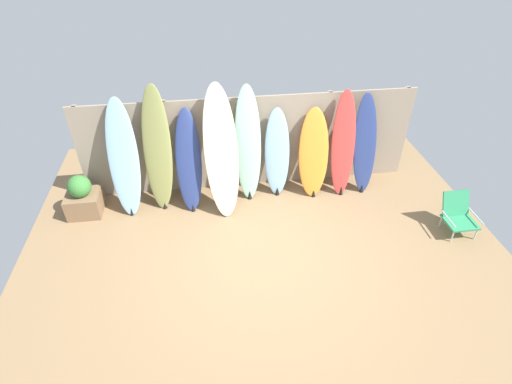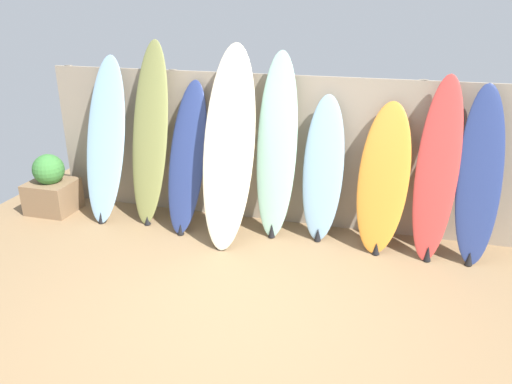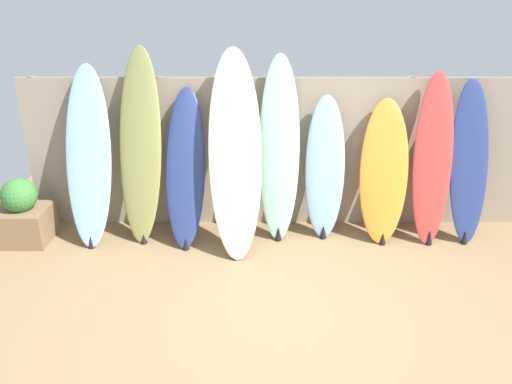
# 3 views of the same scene
# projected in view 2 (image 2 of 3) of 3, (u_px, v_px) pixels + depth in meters

# --- Properties ---
(ground) EXTENTS (7.68, 7.68, 0.00)m
(ground) POSITION_uv_depth(u_px,v_px,m) (239.00, 311.00, 4.46)
(ground) COLOR #8E704C
(fence_back) EXTENTS (6.08, 0.11, 1.80)m
(fence_back) POSITION_uv_depth(u_px,v_px,m) (288.00, 152.00, 5.92)
(fence_back) COLOR gray
(fence_back) RESTS_ON ground
(surfboard_skyblue_0) EXTENTS (0.51, 0.70, 1.97)m
(surfboard_skyblue_0) POSITION_uv_depth(u_px,v_px,m) (106.00, 141.00, 6.08)
(surfboard_skyblue_0) COLOR #8CB7D6
(surfboard_skyblue_0) RESTS_ON ground
(surfboard_olive_1) EXTENTS (0.55, 0.63, 2.17)m
(surfboard_olive_1) POSITION_uv_depth(u_px,v_px,m) (150.00, 135.00, 5.95)
(surfboard_olive_1) COLOR olive
(surfboard_olive_1) RESTS_ON ground
(surfboard_navy_2) EXTENTS (0.48, 0.74, 1.73)m
(surfboard_navy_2) POSITION_uv_depth(u_px,v_px,m) (187.00, 158.00, 5.83)
(surfboard_navy_2) COLOR navy
(surfboard_navy_2) RESTS_ON ground
(surfboard_cream_3) EXTENTS (0.63, 0.92, 2.16)m
(surfboard_cream_3) POSITION_uv_depth(u_px,v_px,m) (229.00, 147.00, 5.48)
(surfboard_cream_3) COLOR beige
(surfboard_cream_3) RESTS_ON ground
(surfboard_seafoam_4) EXTENTS (0.47, 0.46, 2.09)m
(surfboard_seafoam_4) POSITION_uv_depth(u_px,v_px,m) (277.00, 148.00, 5.60)
(surfboard_seafoam_4) COLOR #9ED6BC
(surfboard_seafoam_4) RESTS_ON ground
(surfboard_skyblue_5) EXTENTS (0.46, 0.41, 1.64)m
(surfboard_skyblue_5) POSITION_uv_depth(u_px,v_px,m) (323.00, 170.00, 5.58)
(surfboard_skyblue_5) COLOR #8CB7D6
(surfboard_skyblue_5) RESTS_ON ground
(surfboard_orange_6) EXTENTS (0.60, 0.64, 1.60)m
(surfboard_orange_6) POSITION_uv_depth(u_px,v_px,m) (383.00, 179.00, 5.36)
(surfboard_orange_6) COLOR orange
(surfboard_orange_6) RESTS_ON ground
(surfboard_red_7) EXTENTS (0.49, 0.61, 1.90)m
(surfboard_red_7) POSITION_uv_depth(u_px,v_px,m) (437.00, 171.00, 5.16)
(surfboard_red_7) COLOR #D13D38
(surfboard_red_7) RESTS_ON ground
(surfboard_navy_8) EXTENTS (0.49, 0.55, 1.83)m
(surfboard_navy_8) POSITION_uv_depth(u_px,v_px,m) (480.00, 178.00, 5.07)
(surfboard_navy_8) COLOR navy
(surfboard_navy_8) RESTS_ON ground
(planter_box) EXTENTS (0.57, 0.52, 0.77)m
(planter_box) POSITION_uv_depth(u_px,v_px,m) (51.00, 187.00, 6.42)
(planter_box) COLOR #846647
(planter_box) RESTS_ON ground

